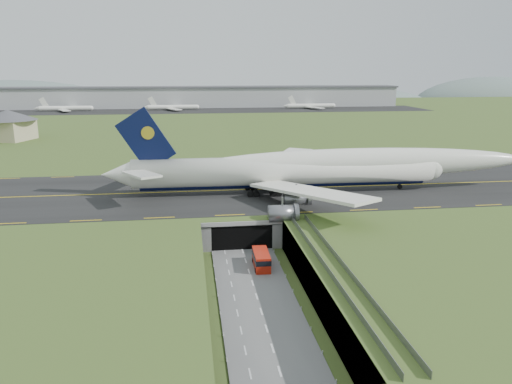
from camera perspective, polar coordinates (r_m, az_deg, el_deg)
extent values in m
plane|color=#455E25|center=(91.43, -1.05, -8.44)|extent=(900.00, 900.00, 0.00)
cube|color=gray|center=(90.33, -1.06, -6.68)|extent=(800.00, 800.00, 6.00)
cube|color=slate|center=(84.55, -0.45, -10.30)|extent=(12.00, 75.00, 0.20)
cube|color=black|center=(120.84, -2.88, 0.18)|extent=(800.00, 44.00, 0.18)
cube|color=gray|center=(107.50, -2.24, -1.88)|extent=(16.00, 22.00, 1.00)
cube|color=gray|center=(107.81, -5.94, -3.29)|extent=(2.00, 22.00, 6.00)
cube|color=gray|center=(109.06, 1.44, -3.01)|extent=(2.00, 22.00, 6.00)
cube|color=black|center=(103.62, -1.96, -4.23)|extent=(12.00, 12.00, 5.00)
cube|color=#A8A8A3|center=(96.94, -1.61, -3.60)|extent=(17.00, 0.50, 0.80)
cube|color=#A8A8A3|center=(74.55, 9.17, -9.16)|extent=(3.00, 53.00, 0.50)
cube|color=gray|center=(73.89, 8.14, -8.71)|extent=(0.06, 53.00, 1.00)
cube|color=gray|center=(74.67, 10.23, -8.54)|extent=(0.06, 53.00, 1.00)
cylinder|color=#A8A8A3|center=(58.22, 15.49, -20.01)|extent=(0.90, 0.90, 5.60)
cylinder|color=#A8A8A3|center=(67.73, 11.44, -14.58)|extent=(0.90, 0.90, 5.60)
cylinder|color=#A8A8A3|center=(77.94, 8.55, -10.48)|extent=(0.90, 0.90, 5.60)
cylinder|color=#A8A8A3|center=(88.60, 6.39, -7.33)|extent=(0.90, 0.90, 5.60)
cylinder|color=white|center=(117.67, 3.36, 2.45)|extent=(71.16, 8.10, 6.69)
sphere|color=white|center=(128.57, 19.17, 2.68)|extent=(6.68, 6.68, 6.55)
cone|color=white|center=(117.45, -15.57, 1.94)|extent=(7.44, 6.50, 6.35)
ellipsoid|color=white|center=(122.12, 12.29, 3.30)|extent=(80.43, 7.75, 7.02)
ellipsoid|color=black|center=(127.97, 18.78, 3.05)|extent=(4.74, 3.02, 2.34)
cylinder|color=black|center=(118.22, 3.34, 1.22)|extent=(67.53, 4.15, 2.81)
cube|color=white|center=(134.39, 3.02, 3.45)|extent=(22.45, 30.58, 2.81)
cube|color=white|center=(123.97, -12.21, 3.49)|extent=(9.71, 12.33, 1.07)
cube|color=white|center=(102.31, 6.11, 0.04)|extent=(21.52, 30.95, 2.81)
cube|color=white|center=(108.68, -12.97, 1.99)|extent=(9.39, 12.38, 1.07)
cube|color=black|center=(115.24, -12.47, 5.86)|extent=(13.30, 0.89, 14.78)
cylinder|color=gold|center=(114.99, -12.25, 6.64)|extent=(2.94, 0.79, 2.93)
cylinder|color=slate|center=(128.26, 2.91, 1.47)|extent=(5.50, 3.55, 3.45)
cylinder|color=slate|center=(138.20, 0.15, 2.40)|extent=(5.50, 3.55, 3.45)
cylinder|color=slate|center=(109.28, 4.61, -0.78)|extent=(5.50, 3.55, 3.45)
cylinder|color=slate|center=(98.02, 3.00, -2.48)|extent=(5.50, 3.55, 3.45)
cylinder|color=black|center=(126.62, 16.11, 0.59)|extent=(1.16, 0.55, 1.15)
cube|color=black|center=(117.95, 1.08, 0.27)|extent=(6.41, 7.44, 1.46)
cube|color=#B81D0C|center=(89.99, 0.60, -7.71)|extent=(2.80, 7.11, 2.82)
cube|color=black|center=(89.78, 0.60, -7.38)|extent=(2.86, 7.21, 0.94)
cube|color=black|center=(90.43, 0.60, -8.40)|extent=(2.60, 6.64, 0.47)
cylinder|color=black|center=(88.11, -0.01, -8.97)|extent=(0.35, 0.85, 0.85)
cylinder|color=black|center=(92.43, -0.34, -7.84)|extent=(0.35, 0.85, 0.85)
cylinder|color=black|center=(88.40, 1.58, -8.89)|extent=(0.35, 0.85, 0.85)
cylinder|color=black|center=(92.70, 1.18, -7.77)|extent=(0.35, 0.85, 0.85)
cube|color=#BEB289|center=(228.96, -26.38, 6.34)|extent=(19.65, 19.65, 8.31)
cone|color=#4C4C51|center=(228.37, -26.55, 7.89)|extent=(28.82, 28.82, 4.15)
cube|color=#B2B2B2|center=(384.68, -6.36, 10.71)|extent=(300.00, 22.00, 15.00)
cube|color=#4C4C51|center=(384.33, -6.39, 11.83)|extent=(302.00, 24.00, 1.20)
cube|color=black|center=(355.26, -6.20, 9.26)|extent=(320.00, 50.00, 0.08)
cylinder|color=white|center=(369.40, -20.94, 8.93)|extent=(34.00, 3.20, 3.20)
cylinder|color=white|center=(360.11, -9.50, 9.54)|extent=(34.00, 3.20, 3.20)
cylinder|color=white|center=(370.75, 6.27, 9.77)|extent=(34.00, 3.20, 3.20)
ellipsoid|color=slate|center=(542.84, -26.27, 8.45)|extent=(220.00, 77.00, 56.00)
ellipsoid|color=slate|center=(531.49, 6.53, 9.70)|extent=(260.00, 91.00, 44.00)
ellipsoid|color=slate|center=(611.85, 25.25, 9.03)|extent=(180.00, 63.00, 60.00)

